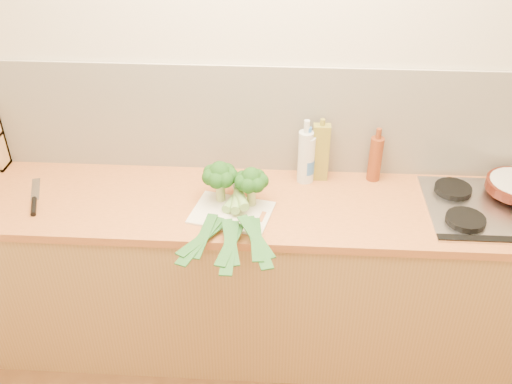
# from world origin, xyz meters

# --- Properties ---
(room_shell) EXTENTS (3.50, 3.50, 3.50)m
(room_shell) POSITION_xyz_m (0.00, 1.49, 1.17)
(room_shell) COLOR beige
(room_shell) RESTS_ON ground
(counter) EXTENTS (3.20, 0.62, 0.90)m
(counter) POSITION_xyz_m (0.00, 1.20, 0.45)
(counter) COLOR #AD8148
(counter) RESTS_ON ground
(gas_hob) EXTENTS (0.58, 0.50, 0.04)m
(gas_hob) POSITION_xyz_m (1.02, 1.20, 0.91)
(gas_hob) COLOR silver
(gas_hob) RESTS_ON counter
(chopping_board) EXTENTS (0.39, 0.32, 0.01)m
(chopping_board) POSITION_xyz_m (-0.15, 1.10, 0.91)
(chopping_board) COLOR white
(chopping_board) RESTS_ON counter
(broccoli_left) EXTENTS (0.16, 0.16, 0.20)m
(broccoli_left) POSITION_xyz_m (-0.21, 1.19, 1.04)
(broccoli_left) COLOR #AABA6D
(broccoli_left) RESTS_ON chopping_board
(broccoli_right) EXTENTS (0.15, 0.15, 0.19)m
(broccoli_right) POSITION_xyz_m (-0.06, 1.16, 1.04)
(broccoli_right) COLOR #AABA6D
(broccoli_right) RESTS_ON chopping_board
(leek_front) EXTENTS (0.27, 0.61, 0.04)m
(leek_front) POSITION_xyz_m (-0.18, 1.06, 0.93)
(leek_front) COLOR white
(leek_front) RESTS_ON chopping_board
(leek_mid) EXTENTS (0.10, 0.69, 0.04)m
(leek_mid) POSITION_xyz_m (-0.13, 1.05, 0.95)
(leek_mid) COLOR white
(leek_mid) RESTS_ON chopping_board
(leek_back) EXTENTS (0.24, 0.65, 0.04)m
(leek_back) POSITION_xyz_m (-0.08, 1.05, 0.97)
(leek_back) COLOR white
(leek_back) RESTS_ON chopping_board
(chefs_knife) EXTENTS (0.14, 0.31, 0.02)m
(chefs_knife) POSITION_xyz_m (-1.05, 1.12, 0.91)
(chefs_knife) COLOR silver
(chefs_knife) RESTS_ON counter
(oil_tin) EXTENTS (0.08, 0.05, 0.32)m
(oil_tin) POSITION_xyz_m (0.25, 1.42, 1.05)
(oil_tin) COLOR olive
(oil_tin) RESTS_ON counter
(glass_bottle) EXTENTS (0.07, 0.07, 0.32)m
(glass_bottle) POSITION_xyz_m (0.18, 1.39, 1.04)
(glass_bottle) COLOR silver
(glass_bottle) RESTS_ON counter
(amber_bottle) EXTENTS (0.06, 0.06, 0.27)m
(amber_bottle) POSITION_xyz_m (0.51, 1.43, 1.02)
(amber_bottle) COLOR maroon
(amber_bottle) RESTS_ON counter
(water_bottle) EXTENTS (0.08, 0.08, 0.27)m
(water_bottle) POSITION_xyz_m (0.18, 1.40, 1.01)
(water_bottle) COLOR silver
(water_bottle) RESTS_ON counter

